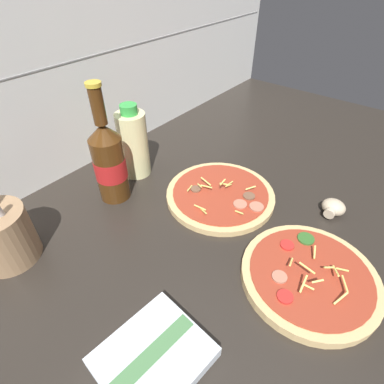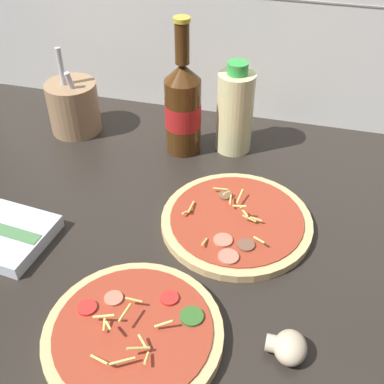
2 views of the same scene
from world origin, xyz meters
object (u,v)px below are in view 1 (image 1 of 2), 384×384
oil_bottle (133,144)px  utensil_crock (2,236)px  dish_towel (153,357)px  pizza_far (220,195)px  beer_bottle (109,161)px  mushroom_left (333,208)px  pizza_near (309,277)px

oil_bottle → utensil_crock: oil_bottle is taller
oil_bottle → dish_towel: bearing=-130.5°
pizza_far → beer_bottle: bearing=126.5°
beer_bottle → oil_bottle: beer_bottle is taller
pizza_far → utensil_crock: 47.02cm
utensil_crock → dish_towel: bearing=-84.5°
mushroom_left → dish_towel: bearing=168.7°
pizza_far → oil_bottle: (-5.33, 24.09, 8.08)cm
beer_bottle → mushroom_left: beer_bottle is taller
utensil_crock → dish_towel: size_ratio=1.16×
oil_bottle → pizza_far: bearing=-77.5°
pizza_near → oil_bottle: bearing=85.3°
pizza_near → dish_towel: pizza_near is taller
oil_bottle → pizza_near: bearing=-94.7°
pizza_far → mushroom_left: 26.19cm
beer_bottle → pizza_far: bearing=-53.5°
utensil_crock → dish_towel: 36.54cm
oil_bottle → mushroom_left: size_ratio=3.53×
mushroom_left → pizza_near: bearing=-172.3°
oil_bottle → mushroom_left: bearing=-70.6°
pizza_far → oil_bottle: 25.96cm
dish_towel → pizza_far: bearing=20.1°
beer_bottle → pizza_near: bearing=-82.7°
dish_towel → utensil_crock: bearing=95.5°
beer_bottle → utensil_crock: (-25.56, 1.35, -4.36)cm
mushroom_left → oil_bottle: bearing=109.4°
dish_towel → pizza_near: bearing=-24.2°
pizza_far → oil_bottle: oil_bottle is taller
oil_bottle → dish_towel: (-32.29, -37.85, -7.76)cm
pizza_near → mushroom_left: bearing=7.7°
pizza_far → dish_towel: (-37.62, -13.76, 0.33)cm
pizza_near → pizza_far: 28.03cm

